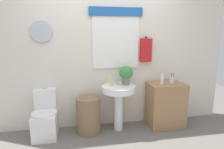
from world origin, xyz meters
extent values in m
cube|color=silver|center=(0.00, 1.15, 1.30)|extent=(4.40, 0.10, 2.60)
cube|color=white|center=(0.20, 1.08, 1.46)|extent=(0.78, 0.03, 0.87)
cube|color=#235BA3|center=(0.20, 1.07, 1.95)|extent=(0.88, 0.04, 0.14)
cylinder|color=silver|center=(-0.98, 1.08, 1.63)|extent=(0.33, 0.03, 0.33)
cylinder|color=black|center=(0.72, 1.07, 1.54)|extent=(0.02, 0.06, 0.02)
cube|color=red|center=(0.72, 1.05, 1.32)|extent=(0.20, 0.05, 0.40)
cube|color=white|center=(-0.98, 0.85, 0.20)|extent=(0.36, 0.50, 0.39)
cylinder|color=white|center=(-0.98, 0.79, 0.41)|extent=(0.38, 0.38, 0.03)
cube|color=white|center=(-0.98, 1.02, 0.56)|extent=(0.34, 0.18, 0.34)
cylinder|color=silver|center=(-0.98, 1.02, 0.74)|extent=(0.04, 0.04, 0.02)
cylinder|color=#846647|center=(-0.30, 0.85, 0.30)|extent=(0.39, 0.39, 0.60)
cylinder|color=white|center=(0.20, 0.85, 0.33)|extent=(0.15, 0.15, 0.67)
cylinder|color=white|center=(0.20, 0.85, 0.72)|extent=(0.56, 0.56, 0.10)
cylinder|color=silver|center=(0.20, 0.97, 0.82)|extent=(0.03, 0.03, 0.10)
cube|color=#9E754C|center=(1.04, 0.85, 0.38)|extent=(0.61, 0.44, 0.77)
cylinder|color=#DBD166|center=(0.08, 0.90, 0.85)|extent=(0.05, 0.05, 0.16)
cylinder|color=slate|center=(0.34, 0.91, 0.83)|extent=(0.12, 0.12, 0.11)
sphere|color=#3D8442|center=(0.34, 0.91, 0.97)|extent=(0.22, 0.22, 0.22)
cylinder|color=white|center=(0.94, 0.81, 0.86)|extent=(0.05, 0.05, 0.18)
cylinder|color=silver|center=(1.15, 0.87, 0.82)|extent=(0.08, 0.08, 0.10)
cylinder|color=red|center=(1.17, 0.87, 0.86)|extent=(0.01, 0.04, 0.18)
cylinder|color=blue|center=(1.13, 0.86, 0.86)|extent=(0.02, 0.03, 0.18)
camera|label=1|loc=(-0.46, -2.15, 1.60)|focal=31.16mm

